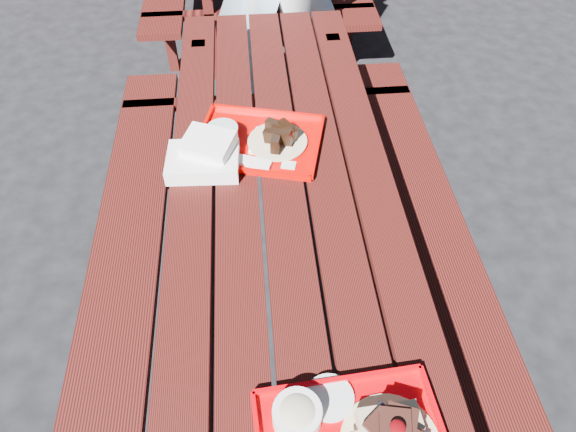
# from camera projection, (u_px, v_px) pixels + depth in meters

# --- Properties ---
(ground) EXTENTS (60.00, 60.00, 0.00)m
(ground) POSITION_uv_depth(u_px,v_px,m) (285.00, 316.00, 2.21)
(ground) COLOR black
(ground) RESTS_ON ground
(picnic_table_near) EXTENTS (1.41, 2.40, 0.75)m
(picnic_table_near) POSITION_uv_depth(u_px,v_px,m) (284.00, 233.00, 1.79)
(picnic_table_near) COLOR #48140D
(picnic_table_near) RESTS_ON ground
(far_tray) EXTENTS (0.50, 0.43, 0.07)m
(far_tray) POSITION_uv_depth(u_px,v_px,m) (256.00, 140.00, 1.79)
(far_tray) COLOR #DB0400
(far_tray) RESTS_ON picnic_table_near
(white_cloth) EXTENTS (0.25, 0.22, 0.10)m
(white_cloth) POSITION_uv_depth(u_px,v_px,m) (205.00, 156.00, 1.71)
(white_cloth) COLOR white
(white_cloth) RESTS_ON picnic_table_near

